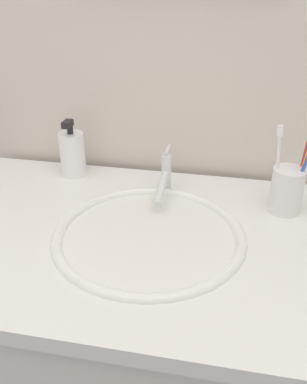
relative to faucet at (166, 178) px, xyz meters
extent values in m
cube|color=beige|center=(0.00, 0.17, 0.30)|extent=(2.23, 0.04, 2.40)
cube|color=silver|center=(0.00, -0.18, -0.49)|extent=(0.98, 0.58, 0.82)
cube|color=white|center=(0.00, -0.18, -0.06)|extent=(1.03, 0.61, 0.03)
ellipsoid|color=white|center=(0.00, -0.19, -0.09)|extent=(0.35, 0.35, 0.09)
torus|color=white|center=(0.00, -0.19, -0.05)|extent=(0.41, 0.41, 0.02)
cylinder|color=#595B60|center=(0.00, -0.19, -0.13)|extent=(0.03, 0.03, 0.01)
cylinder|color=silver|center=(0.00, 0.03, 0.00)|extent=(0.02, 0.02, 0.10)
cylinder|color=silver|center=(0.00, -0.04, -0.01)|extent=(0.02, 0.13, 0.04)
cylinder|color=silver|center=(0.00, 0.04, 0.06)|extent=(0.01, 0.05, 0.01)
cylinder|color=white|center=(0.28, -0.02, 0.01)|extent=(0.07, 0.07, 0.11)
cylinder|color=blue|center=(0.31, -0.03, 0.05)|extent=(0.04, 0.01, 0.19)
cylinder|color=white|center=(0.25, -0.02, 0.05)|extent=(0.02, 0.01, 0.19)
cube|color=white|center=(0.25, -0.02, 0.15)|extent=(0.01, 0.01, 0.02)
cylinder|color=yellow|center=(0.31, -0.01, 0.06)|extent=(0.03, 0.01, 0.19)
cylinder|color=red|center=(0.31, 0.00, 0.05)|extent=(0.03, 0.04, 0.18)
cylinder|color=white|center=(-0.26, 0.06, 0.01)|extent=(0.07, 0.07, 0.12)
cylinder|color=black|center=(-0.26, 0.06, 0.08)|extent=(0.02, 0.02, 0.02)
cube|color=black|center=(-0.26, 0.05, 0.10)|extent=(0.02, 0.04, 0.02)
camera|label=1|loc=(0.15, -0.90, 0.46)|focal=39.30mm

